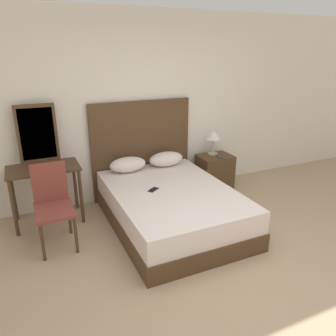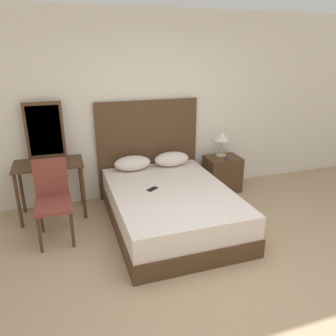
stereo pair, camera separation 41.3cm
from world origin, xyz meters
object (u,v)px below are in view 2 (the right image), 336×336
Objects in this scene: phone_on_nightstand at (227,159)px; table_lamp at (222,137)px; vanity_desk at (49,173)px; chair at (53,196)px; bed at (171,207)px; nightstand at (222,174)px; phone_on_bed at (152,189)px.

table_lamp is at bearing 93.90° from phone_on_nightstand.
chair is (0.03, -0.56, -0.09)m from vanity_desk.
phone_on_nightstand is 2.61m from chair.
bed is 1.67m from vanity_desk.
chair is (-1.41, 0.19, 0.29)m from bed.
phone_on_bed is at bearing -152.36° from nightstand.
chair is (-2.55, -0.68, -0.33)m from table_lamp.
nightstand is at bearing -89.53° from table_lamp.
nightstand reaches higher than bed.
bed is 1.39m from nightstand.
bed is at bearing -17.78° from phone_on_bed.
bed is 2.34× the size of vanity_desk.
nightstand reaches higher than phone_on_bed.
chair is (-2.55, -0.59, 0.25)m from nightstand.
bed is 3.67× the size of nightstand.
table_lamp reaches higher than chair.
phone_on_nightstand is at bearing 23.97° from phone_on_bed.
nightstand is 0.64× the size of vanity_desk.
nightstand is 0.59× the size of chair.
table_lamp reaches higher than nightstand.
bed is 1.56m from table_lamp.
bed is 0.34m from phone_on_bed.
phone_on_bed is (-0.22, 0.07, 0.26)m from bed.
vanity_desk is (-1.44, 0.75, 0.38)m from bed.
bed is 12.56× the size of phone_on_nightstand.
phone_on_nightstand reaches higher than bed.
phone_on_nightstand is (1.16, 0.68, 0.32)m from bed.
vanity_desk reaches higher than phone_on_nightstand.
bed is 1.45m from chair.
phone_on_bed is 0.19× the size of vanity_desk.
table_lamp reaches higher than phone_on_nightstand.
vanity_desk reaches higher than nightstand.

